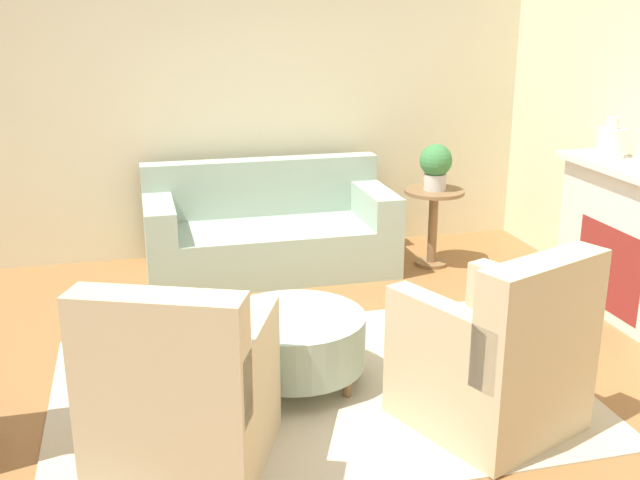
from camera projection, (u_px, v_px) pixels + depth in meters
name	position (u px, v px, depth m)	size (l,w,h in m)	color
ground_plane	(318.00, 390.00, 4.42)	(16.00, 16.00, 0.00)	#996638
wall_back	(241.00, 97.00, 6.58)	(9.45, 0.12, 2.80)	beige
rug	(318.00, 389.00, 4.42)	(3.06, 2.08, 0.01)	beige
couch	(269.00, 233.00, 6.36)	(2.06, 0.94, 0.90)	#9EB29E
armchair_left	(182.00, 399.00, 3.55)	(1.02, 1.04, 1.01)	#C6B289
armchair_right	(497.00, 360.00, 3.94)	(1.02, 1.04, 1.01)	#C6B289
ottoman_table	(295.00, 339.00, 4.43)	(0.84, 0.84, 0.43)	#9EB29E
side_table	(433.00, 215.00, 6.42)	(0.51, 0.51, 0.67)	olive
fireplace	(633.00, 241.00, 5.30)	(0.44, 1.44, 1.11)	silver
vase_mantel_near	(610.00, 142.00, 5.44)	(0.21, 0.21, 0.30)	silver
potted_plant_on_side_table	(436.00, 164.00, 6.29)	(0.27, 0.27, 0.39)	beige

